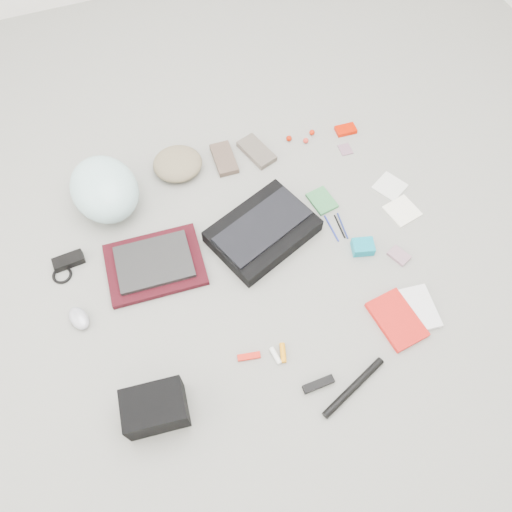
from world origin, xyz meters
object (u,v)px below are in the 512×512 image
object	(u,v)px
messenger_bag	(263,231)
camera_bag	(155,408)
bike_helmet	(104,189)
accordion_wallet	(363,247)
laptop	(154,262)
book_red	(397,320)

from	to	relation	value
messenger_bag	camera_bag	distance (m)	0.84
bike_helmet	accordion_wallet	world-z (taller)	bike_helmet
bike_helmet	accordion_wallet	distance (m)	1.14
bike_helmet	accordion_wallet	bearing A→B (deg)	-44.37
laptop	bike_helmet	xyz separation A→B (m)	(-0.11, 0.38, 0.07)
laptop	bike_helmet	distance (m)	0.40
book_red	accordion_wallet	xyz separation A→B (m)	(0.02, 0.34, 0.01)
laptop	book_red	world-z (taller)	laptop
camera_bag	accordion_wallet	world-z (taller)	camera_bag
camera_bag	book_red	distance (m)	0.98
messenger_bag	laptop	world-z (taller)	messenger_bag
messenger_bag	book_red	size ratio (longest dim) A/B	1.88
messenger_bag	accordion_wallet	world-z (taller)	messenger_bag
bike_helmet	camera_bag	size ratio (longest dim) A/B	1.63
laptop	book_red	bearing A→B (deg)	-30.51
messenger_bag	camera_bag	size ratio (longest dim) A/B	1.97
bike_helmet	accordion_wallet	size ratio (longest dim) A/B	3.93
accordion_wallet	messenger_bag	bearing A→B (deg)	164.91
bike_helmet	book_red	xyz separation A→B (m)	(0.94, -0.95, -0.09)
bike_helmet	camera_bag	world-z (taller)	bike_helmet
laptop	book_red	xyz separation A→B (m)	(0.83, -0.57, -0.03)
book_red	laptop	bearing A→B (deg)	138.27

